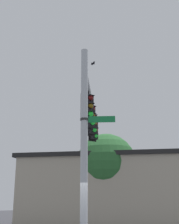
% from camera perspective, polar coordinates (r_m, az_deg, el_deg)
% --- Properties ---
extents(signal_pole, '(0.25, 0.25, 7.35)m').
position_cam_1_polar(signal_pole, '(10.42, -1.02, -6.71)').
color(signal_pole, '#ADB2B7').
rests_on(signal_pole, ground).
extents(mast_arm, '(5.06, 6.36, 0.19)m').
position_cam_1_polar(mast_arm, '(14.94, 0.29, 1.75)').
color(mast_arm, '#ADB2B7').
extents(traffic_light_nearest_pole, '(0.54, 0.49, 1.31)m').
position_cam_1_polar(traffic_light_nearest_pole, '(12.81, -0.18, 1.02)').
color(traffic_light_nearest_pole, black).
extents(traffic_light_mid_inner, '(0.54, 0.49, 1.31)m').
position_cam_1_polar(traffic_light_mid_inner, '(14.32, 0.25, -0.79)').
color(traffic_light_mid_inner, black).
extents(traffic_light_mid_outer, '(0.54, 0.49, 1.31)m').
position_cam_1_polar(traffic_light_mid_outer, '(15.84, 0.60, -2.25)').
color(traffic_light_mid_outer, black).
extents(traffic_light_arm_end, '(0.54, 0.49, 1.31)m').
position_cam_1_polar(traffic_light_arm_end, '(17.38, 0.89, -3.46)').
color(traffic_light_arm_end, black).
extents(street_name_sign, '(1.01, 0.83, 0.22)m').
position_cam_1_polar(street_name_sign, '(10.60, 0.63, -1.41)').
color(street_name_sign, '#147238').
extents(bird_flying, '(0.26, 0.36, 0.11)m').
position_cam_1_polar(bird_flying, '(17.35, 0.66, 9.13)').
color(bird_flying, black).
extents(storefront_building, '(15.31, 15.29, 5.03)m').
position_cam_1_polar(storefront_building, '(23.68, 5.70, -14.47)').
color(storefront_building, '#A89E89').
rests_on(storefront_building, ground).
extents(tree_by_storefront, '(4.27, 4.27, 6.50)m').
position_cam_1_polar(tree_by_storefront, '(22.08, 3.19, -9.69)').
color(tree_by_storefront, '#4C3823').
rests_on(tree_by_storefront, ground).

